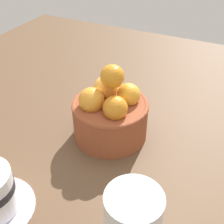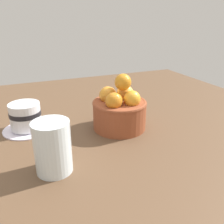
# 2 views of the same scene
# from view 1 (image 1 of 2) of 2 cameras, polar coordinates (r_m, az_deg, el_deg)

# --- Properties ---
(ground_plane) EXTENTS (1.15, 1.11, 0.03)m
(ground_plane) POSITION_cam_1_polar(r_m,az_deg,el_deg) (0.60, -0.32, -5.48)
(ground_plane) COLOR brown
(terracotta_bowl) EXTENTS (0.14, 0.14, 0.15)m
(terracotta_bowl) POSITION_cam_1_polar(r_m,az_deg,el_deg) (0.55, -0.36, -0.17)
(terracotta_bowl) COLOR brown
(terracotta_bowl) RESTS_ON ground_plane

